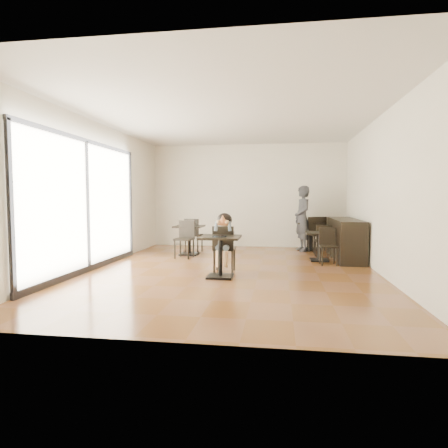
% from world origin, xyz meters
% --- Properties ---
extents(floor, '(6.00, 8.00, 0.01)m').
position_xyz_m(floor, '(0.00, 0.00, 0.00)').
color(floor, brown).
rests_on(floor, ground).
extents(ceiling, '(6.00, 8.00, 0.01)m').
position_xyz_m(ceiling, '(0.00, 0.00, 3.20)').
color(ceiling, silver).
rests_on(ceiling, floor).
extents(wall_back, '(6.00, 0.01, 3.20)m').
position_xyz_m(wall_back, '(0.00, 4.00, 1.60)').
color(wall_back, white).
rests_on(wall_back, floor).
extents(wall_front, '(6.00, 0.01, 3.20)m').
position_xyz_m(wall_front, '(0.00, -4.00, 1.60)').
color(wall_front, white).
rests_on(wall_front, floor).
extents(wall_left, '(0.01, 8.00, 3.20)m').
position_xyz_m(wall_left, '(-3.00, 0.00, 1.60)').
color(wall_left, white).
rests_on(wall_left, floor).
extents(wall_right, '(0.01, 8.00, 3.20)m').
position_xyz_m(wall_right, '(3.00, 0.00, 1.60)').
color(wall_right, white).
rests_on(wall_right, floor).
extents(storefront_window, '(0.04, 4.50, 2.60)m').
position_xyz_m(storefront_window, '(-2.97, -0.50, 1.40)').
color(storefront_window, white).
rests_on(storefront_window, floor).
extents(child_table, '(0.76, 0.76, 0.80)m').
position_xyz_m(child_table, '(-0.12, -0.72, 0.40)').
color(child_table, black).
rests_on(child_table, floor).
extents(child_chair, '(0.43, 0.43, 0.96)m').
position_xyz_m(child_chair, '(-0.12, -0.17, 0.48)').
color(child_chair, black).
rests_on(child_chair, floor).
extents(child, '(0.43, 0.61, 1.21)m').
position_xyz_m(child, '(-0.12, -0.17, 0.61)').
color(child, slate).
rests_on(child, child_chair).
extents(plate, '(0.27, 0.27, 0.02)m').
position_xyz_m(plate, '(-0.12, -0.82, 0.81)').
color(plate, black).
rests_on(plate, child_table).
extents(pizza_slice, '(0.28, 0.22, 0.06)m').
position_xyz_m(pizza_slice, '(-0.12, -0.36, 1.05)').
color(pizza_slice, '#D4BF6D').
rests_on(pizza_slice, child).
extents(adult_patron, '(0.64, 0.79, 1.88)m').
position_xyz_m(adult_patron, '(1.65, 3.22, 0.94)').
color(adult_patron, '#3D3E43').
rests_on(adult_patron, floor).
extents(cafe_table_mid, '(0.70, 0.70, 0.70)m').
position_xyz_m(cafe_table_mid, '(1.97, 1.53, 0.35)').
color(cafe_table_mid, black).
rests_on(cafe_table_mid, floor).
extents(cafe_table_left, '(0.84, 0.84, 0.79)m').
position_xyz_m(cafe_table_left, '(-1.40, 2.03, 0.39)').
color(cafe_table_left, black).
rests_on(cafe_table_left, floor).
extents(cafe_table_back, '(0.97, 0.97, 0.82)m').
position_xyz_m(cafe_table_back, '(1.91, 3.50, 0.41)').
color(cafe_table_back, black).
rests_on(cafe_table_back, floor).
extents(chair_mid_a, '(0.40, 0.40, 0.84)m').
position_xyz_m(chair_mid_a, '(2.11, 2.08, 0.42)').
color(chair_mid_a, black).
rests_on(chair_mid_a, floor).
extents(chair_mid_b, '(0.40, 0.40, 0.84)m').
position_xyz_m(chair_mid_b, '(2.11, 0.98, 0.42)').
color(chair_mid_b, black).
rests_on(chair_mid_b, floor).
extents(chair_left_a, '(0.48, 0.48, 0.95)m').
position_xyz_m(chair_left_a, '(-1.40, 2.58, 0.47)').
color(chair_left_a, black).
rests_on(chair_left_a, floor).
extents(chair_left_b, '(0.48, 0.48, 0.95)m').
position_xyz_m(chair_left_b, '(-1.40, 1.48, 0.47)').
color(chair_left_b, black).
rests_on(chair_left_b, floor).
extents(chair_back_a, '(0.56, 0.56, 0.99)m').
position_xyz_m(chair_back_a, '(2.08, 3.50, 0.49)').
color(chair_back_a, black).
rests_on(chair_back_a, floor).
extents(chair_back_b, '(0.56, 0.56, 0.99)m').
position_xyz_m(chair_back_b, '(2.08, 2.97, 0.49)').
color(chair_back_b, black).
rests_on(chair_back_b, floor).
extents(service_counter, '(0.60, 2.40, 1.00)m').
position_xyz_m(service_counter, '(2.65, 2.00, 0.50)').
color(service_counter, black).
rests_on(service_counter, floor).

